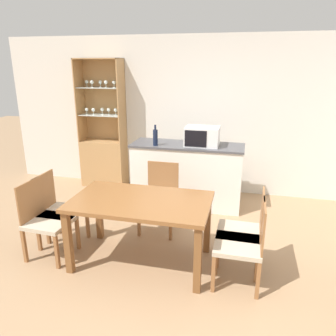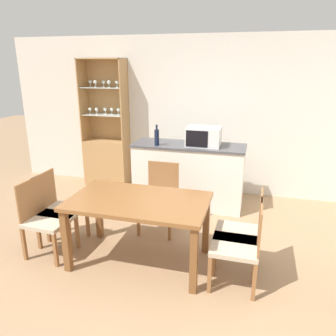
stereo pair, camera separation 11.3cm
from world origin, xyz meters
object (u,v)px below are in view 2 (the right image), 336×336
Objects in this scene: dining_chair_side_left_near at (46,218)px; dining_chair_head_far at (160,198)px; dining_chair_side_right_far at (242,232)px; display_cabinet at (107,151)px; dining_table at (139,208)px; wine_bottle at (157,137)px; microwave at (204,136)px; dining_chair_side_right_near at (240,245)px; dining_chair_side_left_far at (58,209)px.

dining_chair_side_left_near and dining_chair_head_far have the same top height.
dining_chair_side_left_near is at bearing 97.99° from dining_chair_side_right_far.
display_cabinet is 3.22m from dining_chair_side_right_far.
dining_chair_head_far is at bearing 60.29° from dining_chair_side_right_far.
wine_bottle is (-0.25, 1.48, 0.44)m from dining_table.
microwave is (1.49, 1.77, 0.65)m from dining_chair_side_left_near.
dining_chair_side_right_near is 2.88× the size of wine_bottle.
dining_table is at bearing -57.24° from display_cabinet.
dining_table is 1.11m from dining_chair_side_right_near.
dining_chair_side_right_far is 2.88× the size of wine_bottle.
dining_chair_side_left_near is (0.00, -0.26, 0.00)m from dining_chair_side_left_far.
dining_chair_side_right_near is 0.26m from dining_chair_side_right_far.
dining_chair_side_right_near and dining_chair_head_far have the same top height.
dining_chair_head_far is 1.16m from microwave.
dining_chair_side_left_far is 1.00× the size of dining_chair_side_right_far.
dining_chair_side_left_near is at bearing -173.32° from dining_table.
wine_bottle is at bearing 99.63° from dining_table.
microwave is at bearing 75.98° from dining_table.
dining_chair_side_left_near is 1.92m from wine_bottle.
display_cabinet is 2.49× the size of dining_chair_side_right_near.
dining_chair_side_left_near is 1.80× the size of microwave.
display_cabinet is 2.49× the size of dining_chair_side_right_far.
wine_bottle is at bearing -30.98° from display_cabinet.
microwave is 1.60× the size of wine_bottle.
dining_chair_side_right_far is at bearing -66.27° from microwave.
display_cabinet is at bearing 149.02° from wine_bottle.
dining_chair_side_left_near is at bearing 0.51° from dining_chair_side_left_far.
display_cabinet is 3.39m from dining_chair_side_right_near.
display_cabinet is at bearing 163.86° from microwave.
wine_bottle is (-0.66, -0.16, -0.01)m from microwave.
dining_table is at bearing -80.37° from wine_bottle.
dining_chair_head_far is 1.00× the size of dining_chair_side_right_far.
dining_chair_side_left_near is 2.41m from microwave.
dining_table is 1.11m from dining_chair_side_left_far.
dining_chair_side_left_far and dining_chair_side_right_near have the same top height.
wine_bottle is (0.83, 1.35, 0.64)m from dining_chair_side_left_far.
display_cabinet is at bearing -169.05° from dining_chair_side_left_near.
wine_bottle is at bearing -166.08° from microwave.
dining_chair_side_left_far is 1.00× the size of dining_chair_head_far.
display_cabinet is at bearing -44.45° from dining_chair_head_far.
microwave is at bearing 25.00° from dining_chair_side_right_far.
dining_chair_side_left_near is at bearing -117.22° from wine_bottle.
dining_chair_side_right_far is 2.01m from wine_bottle.
dining_chair_side_right_near is (2.16, -0.26, 0.00)m from dining_chair_side_left_far.
dining_chair_side_left_far is 2.23m from microwave.
display_cabinet reaches higher than dining_chair_side_right_far.
dining_chair_side_right_near is at bearing -42.89° from display_cabinet.
display_cabinet is at bearing 47.47° from dining_chair_side_right_near.
wine_bottle is (-0.25, 0.71, 0.64)m from dining_chair_head_far.
dining_chair_head_far is 0.99m from wine_bottle.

